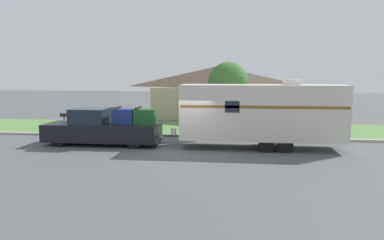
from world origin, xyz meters
The scene contains 8 objects.
ground_plane centered at (0.00, 0.00, 0.00)m, with size 120.00×120.00×0.00m, color #515456.
curb_strip centered at (0.00, 3.75, 0.07)m, with size 80.00×0.30×0.14m.
lawn_strip centered at (0.00, 7.40, 0.01)m, with size 80.00×7.00×0.03m.
house_across_street centered at (0.65, 14.91, 2.29)m, with size 11.33×6.64×4.41m.
pickup_truck centered at (-4.63, 1.23, 0.90)m, with size 6.23×2.10×2.05m.
travel_trailer centered at (3.70, 1.23, 1.86)m, with size 9.15×2.29×3.52m.
mailbox centered at (-8.51, 4.61, 0.99)m, with size 0.48×0.20×1.28m.
tree_in_yard centered at (1.86, 5.60, 3.25)m, with size 2.49×2.49×4.51m.
Camera 1 is at (2.51, -17.89, 3.81)m, focal length 35.00 mm.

